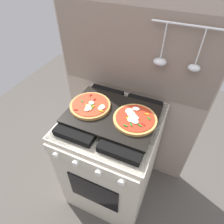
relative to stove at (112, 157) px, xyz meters
The scene contains 6 objects.
ground_plane 0.45m from the stove, 90.00° to the left, with size 4.00×4.00×0.00m, color #4C4742.
kitchen_backsplash 0.48m from the stove, 89.61° to the left, with size 1.10×0.09×1.55m.
stove is the anchor object (origin of this frame).
baking_tray 0.46m from the stove, 90.00° to the left, with size 0.54×0.38×0.02m, color black.
pizza_left 0.50m from the stove, behind, with size 0.26×0.26×0.03m.
pizza_right 0.50m from the stove, ahead, with size 0.26×0.26×0.03m.
Camera 1 is at (0.35, -0.78, 1.72)m, focal length 31.10 mm.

